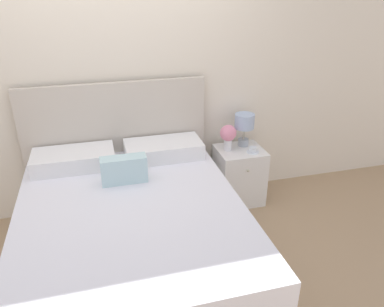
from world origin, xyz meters
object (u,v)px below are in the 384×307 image
object	(u,v)px
nightstand	(239,175)
teacup	(253,150)
table_lamp	(244,124)
flower_vase	(228,135)
bed	(132,231)

from	to	relation	value
nightstand	teacup	size ratio (longest dim) A/B	4.66
table_lamp	flower_vase	size ratio (longest dim) A/B	1.29
teacup	flower_vase	bearing A→B (deg)	150.98
bed	nightstand	world-z (taller)	bed
nightstand	table_lamp	xyz separation A→B (m)	(0.06, 0.09, 0.51)
table_lamp	flower_vase	bearing A→B (deg)	-162.22
table_lamp	teacup	world-z (taller)	table_lamp
bed	nightstand	size ratio (longest dim) A/B	3.54
teacup	table_lamp	bearing A→B (deg)	99.35
flower_vase	teacup	size ratio (longest dim) A/B	2.09
bed	table_lamp	distance (m)	1.53
flower_vase	teacup	bearing A→B (deg)	-29.02
bed	flower_vase	size ratio (longest dim) A/B	7.88
nightstand	flower_vase	size ratio (longest dim) A/B	2.23
bed	teacup	xyz separation A→B (m)	(1.25, 0.62, 0.26)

